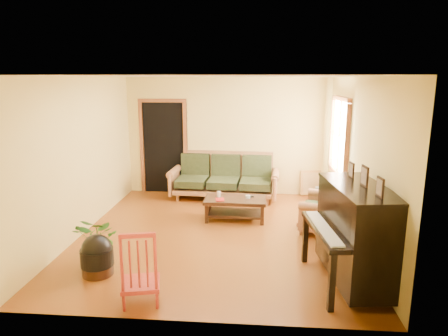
# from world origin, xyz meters

# --- Properties ---
(floor) EXTENTS (5.00, 5.00, 0.00)m
(floor) POSITION_xyz_m (0.00, 0.00, 0.00)
(floor) COLOR #5B2B0C
(floor) RESTS_ON ground
(doorway) EXTENTS (1.08, 0.16, 2.05)m
(doorway) POSITION_xyz_m (-1.45, 2.48, 1.02)
(doorway) COLOR black
(doorway) RESTS_ON floor
(window) EXTENTS (0.12, 1.36, 1.46)m
(window) POSITION_xyz_m (2.21, 1.30, 1.50)
(window) COLOR white
(window) RESTS_ON right_wall
(sofa) EXTENTS (2.35, 1.10, 0.98)m
(sofa) POSITION_xyz_m (-0.04, 2.05, 0.49)
(sofa) COLOR brown
(sofa) RESTS_ON floor
(coffee_table) EXTENTS (1.13, 0.63, 0.41)m
(coffee_table) POSITION_xyz_m (0.28, 0.74, 0.20)
(coffee_table) COLOR black
(coffee_table) RESTS_ON floor
(armchair) EXTENTS (1.10, 1.13, 0.91)m
(armchair) POSITION_xyz_m (1.81, 0.30, 0.46)
(armchair) COLOR brown
(armchair) RESTS_ON floor
(piano) EXTENTS (1.03, 1.55, 1.29)m
(piano) POSITION_xyz_m (1.92, -1.49, 0.64)
(piano) COLOR black
(piano) RESTS_ON floor
(footstool) EXTENTS (0.54, 0.54, 0.41)m
(footstool) POSITION_xyz_m (-1.44, -1.54, 0.21)
(footstool) COLOR black
(footstool) RESTS_ON floor
(red_chair) EXTENTS (0.52, 0.55, 0.92)m
(red_chair) POSITION_xyz_m (-0.66, -2.15, 0.46)
(red_chair) COLOR maroon
(red_chair) RESTS_ON floor
(leaning_frame) EXTENTS (0.45, 0.15, 0.60)m
(leaning_frame) POSITION_xyz_m (1.87, 2.42, 0.30)
(leaning_frame) COLOR #B27E3B
(leaning_frame) RESTS_ON floor
(ceramic_crock) EXTENTS (0.21, 0.21, 0.25)m
(ceramic_crock) POSITION_xyz_m (2.05, 2.22, 0.13)
(ceramic_crock) COLOR #2E4F8B
(ceramic_crock) RESTS_ON floor
(potted_plant) EXTENTS (0.81, 0.77, 0.71)m
(potted_plant) POSITION_xyz_m (-1.51, -1.24, 0.36)
(potted_plant) COLOR #285D1A
(potted_plant) RESTS_ON floor
(book) EXTENTS (0.18, 0.23, 0.02)m
(book) POSITION_xyz_m (-0.07, 0.59, 0.42)
(book) COLOR #9F1915
(book) RESTS_ON coffee_table
(candle) EXTENTS (0.08, 0.08, 0.11)m
(candle) POSITION_xyz_m (-0.03, 0.80, 0.46)
(candle) COLOR silver
(candle) RESTS_ON coffee_table
(glass_jar) EXTENTS (0.11, 0.11, 0.06)m
(glass_jar) POSITION_xyz_m (0.51, 0.77, 0.44)
(glass_jar) COLOR white
(glass_jar) RESTS_ON coffee_table
(remote) EXTENTS (0.16, 0.06, 0.02)m
(remote) POSITION_xyz_m (0.54, 0.84, 0.42)
(remote) COLOR black
(remote) RESTS_ON coffee_table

